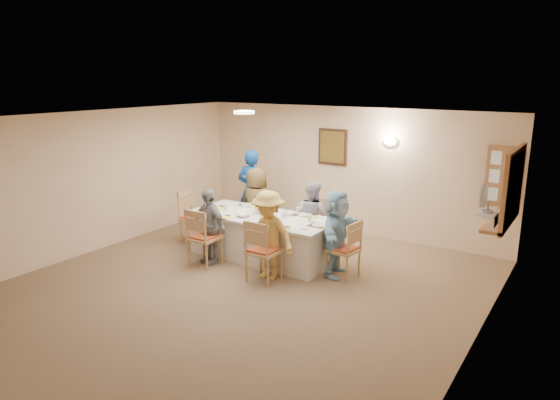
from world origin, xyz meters
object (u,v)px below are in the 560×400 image
Objects in this scene: diner_back_left at (257,205)px; chair_right_end at (343,248)px; chair_front_left at (205,236)px; diner_right_end at (336,233)px; chair_back_right at (315,226)px; dining_table at (262,237)px; condiment_ketchup at (261,208)px; chair_front_right at (264,250)px; chair_left_end at (195,217)px; diner_back_right at (312,218)px; chair_back_left at (261,217)px; diner_front_right at (268,235)px; desk_fan at (486,202)px; caregiver at (252,191)px; diner_front_left at (209,226)px; serving_hatch at (513,187)px.

chair_right_end is at bearing 162.70° from diner_back_left.
diner_right_end reaches higher than chair_front_left.
diner_back_left reaches higher than chair_back_right.
dining_table is 0.50m from condiment_ketchup.
chair_front_right is at bearing 178.38° from chair_front_left.
dining_table is 1.55m from chair_right_end.
diner_back_right is (2.15, 0.68, 0.15)m from chair_left_end.
diner_right_end reaches higher than chair_back_left.
chair_left_end is at bearing 80.87° from diner_right_end.
chair_front_left is 2.18m from diner_right_end.
diner_front_right is at bearing -175.91° from chair_front_left.
desk_fan is 3.26m from diner_back_right.
desk_fan reaches higher than diner_front_right.
diner_front_right is at bearing -91.87° from chair_front_right.
diner_front_right is 0.83× the size of caregiver.
caregiver reaches higher than diner_back_right.
diner_back_right is at bearing 162.88° from desk_fan.
diner_front_left is at bearing -131.42° from dining_table.
diner_right_end is at bearing -97.12° from chair_left_end.
diner_front_right is 1.07m from diner_right_end.
chair_front_left is 1.06× the size of chair_right_end.
diner_front_right is (0.00, -1.36, 0.05)m from diner_back_right.
chair_front_left is at bearing -81.10° from diner_front_left.
desk_fan is at bearing -174.08° from chair_front_left.
diner_back_right is at bearing 57.48° from diner_front_left.
desk_fan is 4.46m from chair_back_left.
chair_right_end is 3.98× the size of condiment_ketchup.
diner_back_right is 0.93× the size of diner_front_right.
diner_front_right is (0.60, -0.68, 0.32)m from dining_table.
diner_back_right is 0.94× the size of diner_right_end.
serving_hatch is 1.05× the size of diner_back_left.
diner_right_end is at bearing 173.62° from desk_fan.
desk_fan is 3.23m from chair_front_right.
chair_front_right is 1.24m from chair_right_end.
chair_front_right is 1.49m from diner_back_right.
condiment_ketchup reaches higher than chair_front_left.
diner_right_end is at bearing 151.53° from diner_back_right.
caregiver reaches higher than diner_front_right.
diner_back_right is (-3.00, 0.92, -0.90)m from desk_fan.
chair_back_right reaches higher than dining_table.
diner_front_right reaches higher than chair_right_end.
chair_back_right is 1.07m from condiment_ketchup.
chair_left_end is 0.71× the size of diner_front_right.
chair_left_end is 1.07× the size of chair_right_end.
chair_back_left is 0.65× the size of diner_front_right.
diner_back_right is (0.60, 0.68, 0.27)m from dining_table.
diner_front_right is at bearing 120.54° from diner_right_end.
serving_hatch reaches higher than chair_left_end.
caregiver is (-1.65, 1.83, 0.14)m from diner_front_right.
diner_front_left is at bearing -126.56° from condiment_ketchup.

